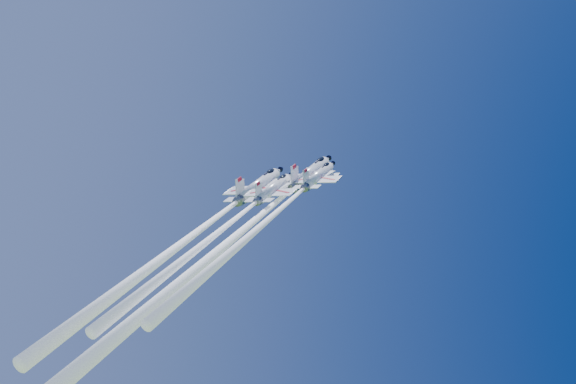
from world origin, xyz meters
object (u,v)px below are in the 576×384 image
jet_right (269,219)px  jet_slot (221,230)px  jet_lead (240,233)px  jet_left (195,233)px

jet_right → jet_slot: size_ratio=1.08×
jet_lead → jet_right: size_ratio=1.36×
jet_right → jet_slot: 7.15m
jet_left → jet_slot: size_ratio=1.24×
jet_left → jet_slot: bearing=-20.3°
jet_right → jet_slot: (-6.52, 2.20, -1.95)m
jet_left → jet_right: 11.69m
jet_lead → jet_left: bearing=-177.2°
jet_left → jet_right: (8.07, -8.34, 1.38)m
jet_slot → jet_right: bearing=36.8°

